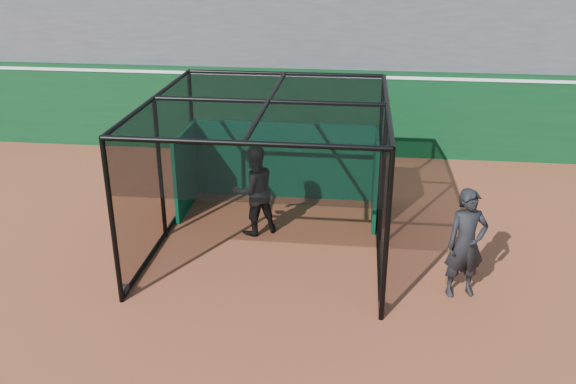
# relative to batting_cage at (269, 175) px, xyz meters

# --- Properties ---
(ground) EXTENTS (120.00, 120.00, 0.00)m
(ground) POSITION_rel_batting_cage_xyz_m (0.42, -2.56, -1.52)
(ground) COLOR brown
(ground) RESTS_ON ground
(outfield_wall) EXTENTS (50.00, 0.50, 2.50)m
(outfield_wall) POSITION_rel_batting_cage_xyz_m (0.42, 5.94, -0.24)
(outfield_wall) COLOR #093617
(outfield_wall) RESTS_ON ground
(batting_cage) EXTENTS (4.67, 5.26, 3.05)m
(batting_cage) POSITION_rel_batting_cage_xyz_m (0.00, 0.00, 0.00)
(batting_cage) COLOR black
(batting_cage) RESTS_ON ground
(batter) EXTENTS (1.21, 1.15, 1.98)m
(batter) POSITION_rel_batting_cage_xyz_m (-0.39, 0.40, -0.53)
(batter) COLOR black
(batter) RESTS_ON ground
(on_deck_player) EXTENTS (0.85, 0.67, 2.04)m
(on_deck_player) POSITION_rel_batting_cage_xyz_m (3.73, -1.61, -0.51)
(on_deck_player) COLOR black
(on_deck_player) RESTS_ON ground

